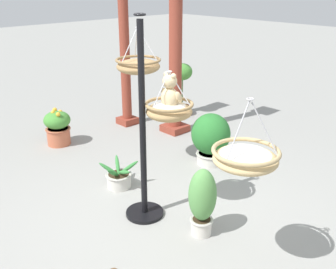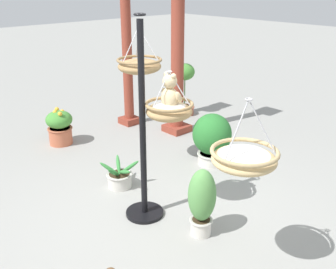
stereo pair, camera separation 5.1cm
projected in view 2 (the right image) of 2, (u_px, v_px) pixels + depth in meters
name	position (u px, v px, depth m)	size (l,w,h in m)	color
ground_plane	(167.00, 214.00, 4.64)	(40.00, 40.00, 0.00)	gray
display_pole_central	(143.00, 161.00, 4.39)	(0.44, 0.44, 2.27)	black
hanging_basket_with_teddy	(169.00, 110.00, 4.23)	(0.53, 0.53, 0.53)	tan
teddy_bear	(171.00, 94.00, 4.18)	(0.28, 0.25, 0.40)	#D1B789
hanging_basket_left_high	(139.00, 65.00, 5.25)	(0.61, 0.61, 0.61)	#A37F51
hanging_basket_right_low	(244.00, 158.00, 3.28)	(0.57, 0.57, 0.61)	tan
greenhouse_pillar_left	(178.00, 52.00, 6.63)	(0.42, 0.42, 2.97)	brown
greenhouse_pillar_right	(127.00, 50.00, 7.03)	(0.34, 0.34, 2.90)	brown
potted_plant_fern_front	(185.00, 87.00, 7.85)	(0.41, 0.41, 1.04)	#AD563D
potted_plant_bushy_green	(212.00, 137.00, 5.76)	(0.57, 0.57, 0.78)	beige
potted_plant_small_succulent	(60.00, 126.00, 6.51)	(0.43, 0.43, 0.61)	#BC6042
potted_plant_conical_shrub	(202.00, 201.00, 4.14)	(0.30, 0.30, 0.77)	beige
potted_plant_trailing_ivy	(120.00, 177.00, 5.21)	(0.54, 0.50, 0.37)	beige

